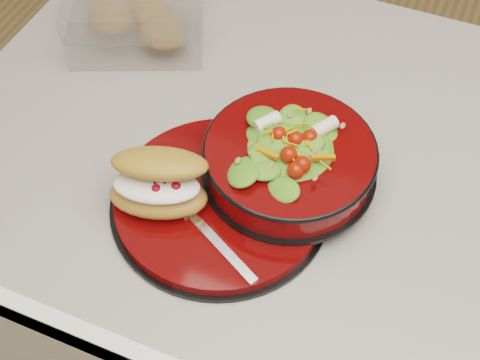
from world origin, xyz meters
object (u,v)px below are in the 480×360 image
at_px(fork, 209,233).
at_px(pastry_box, 137,17).
at_px(island_counter, 336,318).
at_px(salad_bowl, 290,155).
at_px(croissant, 159,183).
at_px(dinner_plate, 220,201).

relative_size(fork, pastry_box, 0.61).
relative_size(island_counter, pastry_box, 4.95).
distance_m(fork, pastry_box, 0.42).
xyz_separation_m(salad_bowl, pastry_box, (-0.33, 0.19, -0.01)).
relative_size(island_counter, salad_bowl, 5.30).
relative_size(croissant, pastry_box, 0.56).
distance_m(dinner_plate, croissant, 0.09).
distance_m(croissant, fork, 0.09).
bearing_deg(croissant, pastry_box, 106.10).
relative_size(croissant, fork, 0.92).
bearing_deg(pastry_box, dinner_plate, -68.43).
xyz_separation_m(dinner_plate, croissant, (-0.07, -0.03, 0.05)).
distance_m(dinner_plate, pastry_box, 0.37).
bearing_deg(dinner_plate, croissant, -152.47).
height_order(croissant, pastry_box, same).
bearing_deg(island_counter, croissant, -144.39).
xyz_separation_m(salad_bowl, croissant, (-0.13, -0.11, 0.00)).
relative_size(dinner_plate, fork, 1.89).
relative_size(salad_bowl, croissant, 1.65).
bearing_deg(dinner_plate, pastry_box, 135.06).
distance_m(croissant, pastry_box, 0.35).
xyz_separation_m(salad_bowl, fork, (-0.06, -0.13, -0.03)).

